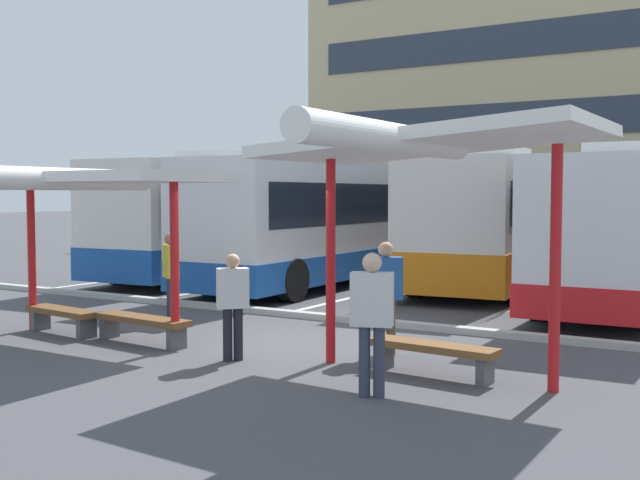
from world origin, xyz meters
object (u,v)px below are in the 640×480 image
object	(u,v)px
waiting_shelter_0	(85,182)
waiting_passenger_0	(171,270)
coach_bus_0	(247,218)
waiting_shelter_1	(427,147)
coach_bus_1	(340,221)
waiting_passenger_1	(372,313)
waiting_passenger_2	(233,300)
bench_1	(142,323)
waiting_passenger_3	(386,289)
coach_bus_3	(636,229)
coach_bus_2	(505,222)
bench_2	(433,351)
bench_0	(63,315)

from	to	relation	value
waiting_shelter_0	waiting_passenger_0	bearing A→B (deg)	95.62
coach_bus_0	waiting_shelter_1	size ratio (longest dim) A/B	2.57
waiting_shelter_0	coach_bus_1	bearing A→B (deg)	95.09
waiting_passenger_1	waiting_passenger_2	bearing A→B (deg)	164.02
coach_bus_0	bench_1	distance (m)	11.74
waiting_passenger_2	waiting_passenger_3	bearing A→B (deg)	41.19
bench_1	waiting_passenger_1	size ratio (longest dim) A/B	1.13
coach_bus_3	bench_1	size ratio (longest dim) A/B	5.82
waiting_passenger_2	waiting_shelter_0	bearing A→B (deg)	-178.64
coach_bus_0	coach_bus_1	size ratio (longest dim) A/B	1.02
bench_1	waiting_passenger_0	xyz separation A→B (m)	(-1.12, 1.96, 0.65)
coach_bus_2	waiting_shelter_0	bearing A→B (deg)	-105.07
coach_bus_3	waiting_passenger_2	size ratio (longest dim) A/B	7.29
bench_2	waiting_passenger_3	distance (m)	1.63
coach_bus_0	coach_bus_2	distance (m)	7.93
bench_0	waiting_passenger_0	size ratio (longest dim) A/B	1.00
waiting_shelter_1	bench_2	size ratio (longest dim) A/B	2.64
coach_bus_1	waiting_passenger_0	distance (m)	7.84
coach_bus_3	bench_0	xyz separation A→B (m)	(-7.82, -9.90, -1.30)
waiting_shelter_0	waiting_passenger_1	distance (m)	5.94
coach_bus_1	coach_bus_3	xyz separation A→B (m)	(7.82, 0.08, -0.05)
bench_0	waiting_passenger_3	distance (m)	5.82
coach_bus_3	bench_2	bearing A→B (deg)	-96.24
waiting_shelter_0	bench_0	bearing A→B (deg)	164.60
waiting_passenger_1	waiting_passenger_3	bearing A→B (deg)	112.58
waiting_passenger_3	bench_1	bearing A→B (deg)	-161.70
waiting_shelter_0	waiting_passenger_0	distance (m)	2.84
bench_1	bench_2	distance (m)	5.00
waiting_passenger_0	waiting_passenger_3	world-z (taller)	waiting_passenger_3
waiting_passenger_3	waiting_shelter_1	bearing A→B (deg)	-45.22
bench_2	waiting_passenger_2	xyz separation A→B (m)	(-2.90, -0.60, 0.56)
waiting_passenger_3	coach_bus_2	bearing A→B (deg)	98.19
coach_bus_0	waiting_passenger_0	size ratio (longest dim) A/B	7.32
waiting_shelter_1	waiting_passenger_3	bearing A→B (deg)	134.78
bench_2	waiting_passenger_1	bearing A→B (deg)	-98.74
coach_bus_0	waiting_shelter_1	bearing A→B (deg)	-44.25
waiting_shelter_0	waiting_passenger_3	bearing A→B (deg)	18.65
bench_1	bench_2	bearing A→B (deg)	3.96
waiting_passenger_1	waiting_passenger_2	size ratio (longest dim) A/B	1.11
bench_2	bench_0	bearing A→B (deg)	-176.40
bench_1	waiting_passenger_2	distance (m)	2.17
coach_bus_2	bench_1	distance (m)	11.95
bench_1	waiting_passenger_1	bearing A→B (deg)	-12.18
bench_1	waiting_passenger_0	distance (m)	2.35
coach_bus_2	bench_2	distance (m)	11.69
bench_2	waiting_passenger_0	size ratio (longest dim) A/B	1.08
waiting_shelter_1	waiting_passenger_1	world-z (taller)	waiting_shelter_1
waiting_passenger_2	coach_bus_2	bearing A→B (deg)	88.82
waiting_passenger_0	bench_1	bearing A→B (deg)	-60.12
bench_1	bench_2	size ratio (longest dim) A/B	1.08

